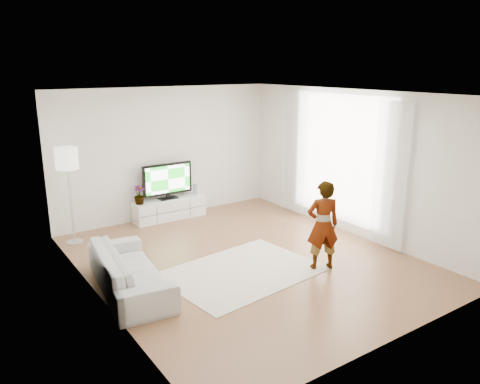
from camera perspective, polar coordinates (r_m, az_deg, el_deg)
floor at (r=8.11m, az=0.70°, el=-8.26°), size 6.00×6.00×0.00m
ceiling at (r=7.45m, az=0.77°, el=11.92°), size 6.00×6.00×0.00m
wall_left at (r=6.60m, az=-17.37°, el=-1.59°), size 0.02×6.00×2.80m
wall_right at (r=9.28m, az=13.51°, el=3.44°), size 0.02×6.00×2.80m
wall_back at (r=10.21m, az=-8.99°, el=4.71°), size 5.00×0.02×2.80m
wall_front at (r=5.57m, az=18.75°, el=-4.79°), size 5.00×0.02×2.80m
window at (r=9.46m, az=12.11°, el=4.04°), size 0.01×2.60×2.50m
curtain_near at (r=8.59m, az=17.93°, el=1.84°), size 0.04×0.70×2.60m
curtain_far at (r=10.35m, az=6.58°, el=4.66°), size 0.04×0.70×2.60m
media_console at (r=10.24m, az=-8.61°, el=-2.04°), size 1.57×0.45×0.44m
television at (r=10.10m, az=-8.82°, el=1.49°), size 1.12×0.22×0.78m
game_console at (r=10.45m, az=-5.31°, el=0.36°), size 0.09×0.18×0.24m
potted_plant at (r=9.87m, az=-12.18°, el=-0.35°), size 0.23×0.23×0.39m
rug at (r=7.66m, az=0.26°, el=-9.68°), size 2.60×2.00×0.01m
player at (r=7.63m, az=10.06°, el=-4.01°), size 0.63×0.54×1.47m
sofa at (r=7.18m, az=-13.31°, el=-9.22°), size 1.10×2.22×0.62m
floor_lamp at (r=8.98m, az=-20.35°, el=3.36°), size 0.40×0.40×1.81m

